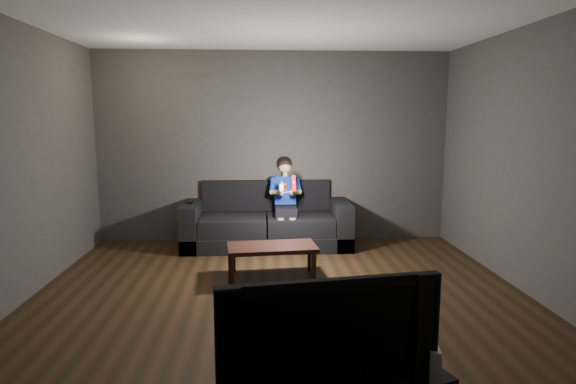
{
  "coord_description": "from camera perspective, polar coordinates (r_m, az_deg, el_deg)",
  "views": [
    {
      "loc": [
        -0.19,
        -4.39,
        1.78
      ],
      "look_at": [
        0.15,
        1.55,
        0.85
      ],
      "focal_mm": 30.0,
      "sensor_mm": 36.0,
      "label": 1
    }
  ],
  "objects": [
    {
      "name": "left_wall",
      "position": [
        4.98,
        -30.93,
        2.66
      ],
      "size": [
        0.04,
        5.0,
        2.7
      ],
      "primitive_type": "cube",
      "color": "#3C3834",
      "rests_on": "ground"
    },
    {
      "name": "coffee_table",
      "position": [
        5.43,
        -1.91,
        -6.84
      ],
      "size": [
        1.03,
        0.59,
        0.36
      ],
      "color": "black",
      "rests_on": "floor"
    },
    {
      "name": "child",
      "position": [
        6.6,
        -0.3,
        -0.31
      ],
      "size": [
        0.44,
        0.54,
        1.08
      ],
      "color": "black",
      "rests_on": "sofa"
    },
    {
      "name": "tv",
      "position": [
        2.37,
        4.32,
        -16.3
      ],
      "size": [
        1.04,
        0.29,
        0.59
      ],
      "primitive_type": "imported",
      "rotation": [
        0.0,
        0.0,
        0.15
      ],
      "color": "black",
      "rests_on": "media_console"
    },
    {
      "name": "front_wall",
      "position": [
        1.95,
        2.39,
        -3.92
      ],
      "size": [
        5.0,
        0.04,
        2.7
      ],
      "primitive_type": "cube",
      "color": "#3C3834",
      "rests_on": "ground"
    },
    {
      "name": "wii_remote_black",
      "position": [
        6.66,
        -11.42,
        -1.17
      ],
      "size": [
        0.04,
        0.16,
        0.03
      ],
      "color": "black",
      "rests_on": "sofa"
    },
    {
      "name": "wii_console",
      "position": [
        2.57,
        16.69,
        -19.21
      ],
      "size": [
        0.08,
        0.17,
        0.22
      ],
      "primitive_type": "cube",
      "rotation": [
        0.0,
        0.0,
        -0.16
      ],
      "color": "white",
      "rests_on": "media_console"
    },
    {
      "name": "ceiling",
      "position": [
        4.49,
        -0.84,
        20.69
      ],
      "size": [
        5.0,
        5.0,
        0.02
      ],
      "primitive_type": "cube",
      "color": "beige",
      "rests_on": "back_wall"
    },
    {
      "name": "nunchuk_white",
      "position": [
        6.17,
        -0.78,
        0.61
      ],
      "size": [
        0.08,
        0.1,
        0.16
      ],
      "color": "white",
      "rests_on": "child"
    },
    {
      "name": "floor",
      "position": [
        4.74,
        -0.76,
        -13.17
      ],
      "size": [
        5.0,
        5.0,
        0.0
      ],
      "primitive_type": "plane",
      "color": "black",
      "rests_on": "ground"
    },
    {
      "name": "wii_remote_red",
      "position": [
        6.17,
        0.67,
        1.03
      ],
      "size": [
        0.06,
        0.08,
        0.21
      ],
      "color": "red",
      "rests_on": "child"
    },
    {
      "name": "back_wall",
      "position": [
        6.91,
        -1.7,
        5.31
      ],
      "size": [
        5.0,
        0.04,
        2.7
      ],
      "primitive_type": "cube",
      "color": "#3C3834",
      "rests_on": "ground"
    },
    {
      "name": "sofa",
      "position": [
        6.74,
        -2.53,
        -3.91
      ],
      "size": [
        2.28,
        0.99,
        0.88
      ],
      "color": "black",
      "rests_on": "floor"
    },
    {
      "name": "right_wall",
      "position": [
        5.17,
        28.15,
        3.05
      ],
      "size": [
        0.04,
        5.0,
        2.7
      ],
      "primitive_type": "cube",
      "color": "#3C3834",
      "rests_on": "ground"
    }
  ]
}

